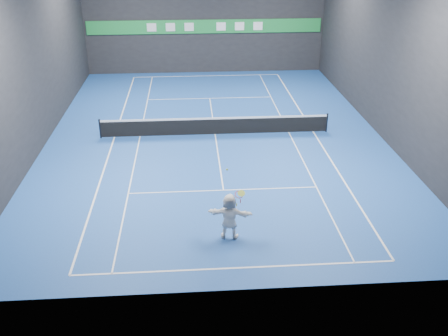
{
  "coord_description": "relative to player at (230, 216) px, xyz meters",
  "views": [
    {
      "loc": [
        -1.36,
        -25.42,
        10.41
      ],
      "look_at": [
        -0.04,
        -7.26,
        1.5
      ],
      "focal_mm": 40.0,
      "sensor_mm": 36.0,
      "label": 1
    }
  ],
  "objects": [
    {
      "name": "baseline_near",
      "position": [
        0.04,
        -1.87,
        -0.89
      ],
      "size": [
        10.98,
        0.08,
        0.01
      ],
      "primitive_type": "cube",
      "color": "white",
      "rests_on": "ground"
    },
    {
      "name": "sideline_singles_right",
      "position": [
        4.15,
        10.02,
        -0.89
      ],
      "size": [
        0.06,
        23.78,
        0.01
      ],
      "primitive_type": "cube",
      "color": "white",
      "rests_on": "ground"
    },
    {
      "name": "service_line_near",
      "position": [
        0.04,
        3.62,
        -0.89
      ],
      "size": [
        8.23,
        0.06,
        0.01
      ],
      "primitive_type": "cube",
      "color": "white",
      "rests_on": "ground"
    },
    {
      "name": "tennis_ball",
      "position": [
        -0.08,
        0.2,
        1.8
      ],
      "size": [
        0.07,
        0.07,
        0.07
      ],
      "primitive_type": "sphere",
      "color": "#E1F929",
      "rests_on": "player"
    },
    {
      "name": "center_service_line",
      "position": [
        0.04,
        10.02,
        -0.89
      ],
      "size": [
        0.06,
        12.8,
        0.01
      ],
      "primitive_type": "cube",
      "color": "white",
      "rests_on": "ground"
    },
    {
      "name": "service_line_far",
      "position": [
        0.04,
        16.42,
        -0.89
      ],
      "size": [
        8.23,
        0.06,
        0.01
      ],
      "primitive_type": "cube",
      "color": "white",
      "rests_on": "ground"
    },
    {
      "name": "ground",
      "position": [
        0.04,
        10.02,
        -0.89
      ],
      "size": [
        26.0,
        26.0,
        0.0
      ],
      "primitive_type": "plane",
      "color": "#1C489A",
      "rests_on": "ground"
    },
    {
      "name": "tennis_net",
      "position": [
        0.04,
        10.02,
        -0.35
      ],
      "size": [
        12.5,
        0.1,
        1.07
      ],
      "color": "black",
      "rests_on": "ground"
    },
    {
      "name": "sideline_doubles_right",
      "position": [
        5.53,
        10.02,
        -0.89
      ],
      "size": [
        0.08,
        23.78,
        0.01
      ],
      "primitive_type": "cube",
      "color": "white",
      "rests_on": "ground"
    },
    {
      "name": "wall_front",
      "position": [
        0.04,
        -2.98,
        3.61
      ],
      "size": [
        18.0,
        0.1,
        9.0
      ],
      "primitive_type": "cube",
      "color": "black",
      "rests_on": "ground"
    },
    {
      "name": "wall_back",
      "position": [
        0.04,
        23.02,
        3.61
      ],
      "size": [
        18.0,
        0.1,
        9.0
      ],
      "primitive_type": "cube",
      "color": "black",
      "rests_on": "ground"
    },
    {
      "name": "wall_left",
      "position": [
        -8.96,
        10.02,
        3.61
      ],
      "size": [
        0.1,
        26.0,
        9.0
      ],
      "primitive_type": "cube",
      "color": "black",
      "rests_on": "ground"
    },
    {
      "name": "tennis_racket",
      "position": [
        0.34,
        0.05,
        0.81
      ],
      "size": [
        0.48,
        0.37,
        0.67
      ],
      "color": "red",
      "rests_on": "player"
    },
    {
      "name": "baseline_far",
      "position": [
        0.04,
        21.91,
        -0.89
      ],
      "size": [
        10.98,
        0.08,
        0.01
      ],
      "primitive_type": "cube",
      "color": "white",
      "rests_on": "ground"
    },
    {
      "name": "player",
      "position": [
        0.0,
        0.0,
        0.0
      ],
      "size": [
        1.73,
        0.86,
        1.78
      ],
      "primitive_type": "imported",
      "rotation": [
        0.0,
        0.0,
        2.93
      ],
      "color": "white",
      "rests_on": "ground"
    },
    {
      "name": "sponsor_banner",
      "position": [
        0.04,
        22.96,
        2.61
      ],
      "size": [
        17.64,
        0.11,
        1.0
      ],
      "color": "#1F8E3B",
      "rests_on": "wall_back"
    },
    {
      "name": "wall_right",
      "position": [
        9.04,
        10.02,
        3.61
      ],
      "size": [
        0.1,
        26.0,
        9.0
      ],
      "primitive_type": "cube",
      "color": "black",
      "rests_on": "ground"
    },
    {
      "name": "sideline_singles_left",
      "position": [
        -4.07,
        10.02,
        -0.89
      ],
      "size": [
        0.06,
        23.78,
        0.01
      ],
      "primitive_type": "cube",
      "color": "white",
      "rests_on": "ground"
    },
    {
      "name": "sideline_doubles_left",
      "position": [
        -5.45,
        10.02,
        -0.89
      ],
      "size": [
        0.08,
        23.78,
        0.01
      ],
      "primitive_type": "cube",
      "color": "white",
      "rests_on": "ground"
    }
  ]
}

